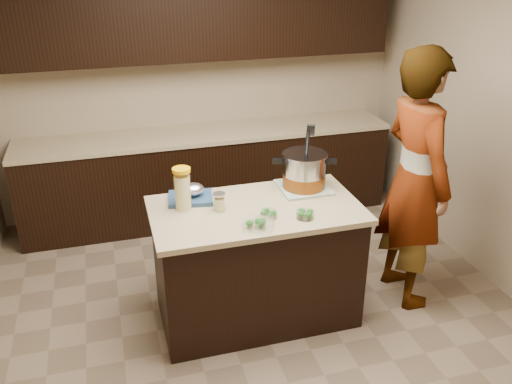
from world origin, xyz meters
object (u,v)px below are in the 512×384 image
island (256,262)px  stock_pot (304,173)px  lemonade_pitcher (183,191)px  person (415,180)px

island → stock_pot: stock_pot is taller
lemonade_pitcher → person: 1.70m
island → person: bearing=-2.5°
stock_pot → person: 0.82m
stock_pot → person: (0.77, -0.25, -0.05)m
island → person: (1.20, -0.05, 0.53)m
island → person: person is taller
stock_pot → person: size_ratio=0.24×
stock_pot → lemonade_pitcher: bearing=-158.0°
island → person: size_ratio=0.74×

